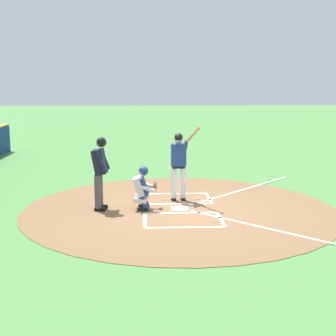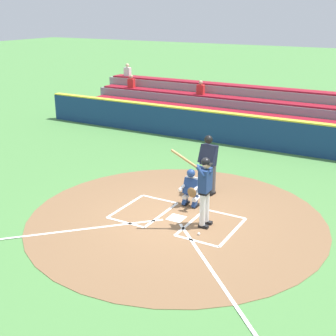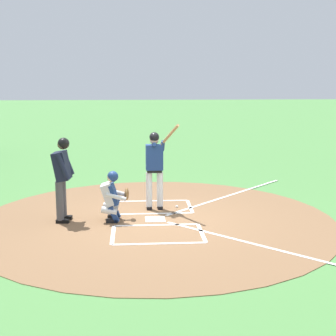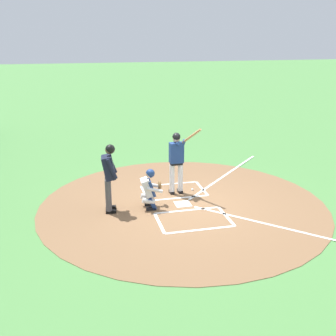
# 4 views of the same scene
# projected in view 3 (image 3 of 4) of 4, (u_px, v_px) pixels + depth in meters

# --- Properties ---
(ground_plane) EXTENTS (120.00, 120.00, 0.00)m
(ground_plane) POSITION_uv_depth(u_px,v_px,m) (155.00, 220.00, 10.95)
(ground_plane) COLOR #4C8442
(dirt_circle) EXTENTS (8.00, 8.00, 0.01)m
(dirt_circle) POSITION_uv_depth(u_px,v_px,m) (155.00, 219.00, 10.94)
(dirt_circle) COLOR brown
(dirt_circle) RESTS_ON ground
(home_plate_and_chalk) EXTENTS (7.93, 4.91, 0.01)m
(home_plate_and_chalk) POSITION_uv_depth(u_px,v_px,m) (194.00, 218.00, 11.00)
(home_plate_and_chalk) COLOR white
(home_plate_and_chalk) RESTS_ON dirt_circle
(batter) EXTENTS (0.92, 0.74, 2.13)m
(batter) POSITION_uv_depth(u_px,v_px,m) (155.00, 165.00, 11.56)
(batter) COLOR white
(batter) RESTS_ON ground
(catcher) EXTENTS (0.59, 0.63, 1.13)m
(catcher) POSITION_uv_depth(u_px,v_px,m) (113.00, 195.00, 10.75)
(catcher) COLOR black
(catcher) RESTS_ON ground
(plate_umpire) EXTENTS (0.60, 0.45, 1.86)m
(plate_umpire) POSITION_uv_depth(u_px,v_px,m) (62.00, 174.00, 10.61)
(plate_umpire) COLOR #4C4C51
(plate_umpire) RESTS_ON ground
(baseball) EXTENTS (0.07, 0.07, 0.07)m
(baseball) POSITION_uv_depth(u_px,v_px,m) (177.00, 207.00, 11.92)
(baseball) COLOR white
(baseball) RESTS_ON ground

